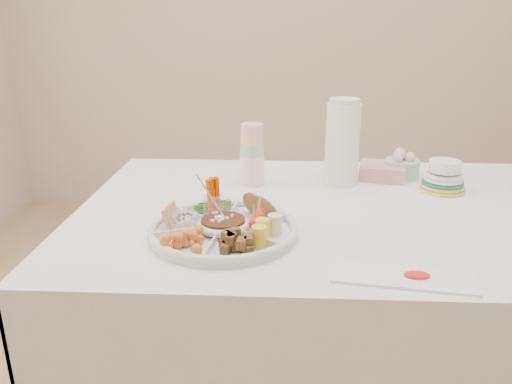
{
  "coord_description": "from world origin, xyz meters",
  "views": [
    {
      "loc": [
        -0.16,
        -1.39,
        1.29
      ],
      "look_at": [
        -0.23,
        -0.11,
        0.84
      ],
      "focal_mm": 35.0,
      "sensor_mm": 36.0,
      "label": 1
    }
  ],
  "objects_px": {
    "dining_table": "(328,317)",
    "plate_stack": "(443,177)",
    "party_tray": "(223,227)",
    "thermos": "(342,141)"
  },
  "relations": [
    {
      "from": "thermos",
      "to": "plate_stack",
      "type": "relative_size",
      "value": 2.06
    },
    {
      "from": "dining_table",
      "to": "thermos",
      "type": "bearing_deg",
      "value": 79.86
    },
    {
      "from": "dining_table",
      "to": "party_tray",
      "type": "bearing_deg",
      "value": -145.54
    },
    {
      "from": "dining_table",
      "to": "plate_stack",
      "type": "distance_m",
      "value": 0.59
    },
    {
      "from": "thermos",
      "to": "dining_table",
      "type": "bearing_deg",
      "value": -100.14
    },
    {
      "from": "party_tray",
      "to": "thermos",
      "type": "xyz_separation_m",
      "value": [
        0.35,
        0.45,
        0.12
      ]
    },
    {
      "from": "plate_stack",
      "to": "thermos",
      "type": "bearing_deg",
      "value": 169.25
    },
    {
      "from": "dining_table",
      "to": "thermos",
      "type": "distance_m",
      "value": 0.58
    },
    {
      "from": "party_tray",
      "to": "plate_stack",
      "type": "height_order",
      "value": "plate_stack"
    },
    {
      "from": "dining_table",
      "to": "plate_stack",
      "type": "relative_size",
      "value": 10.69
    }
  ]
}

